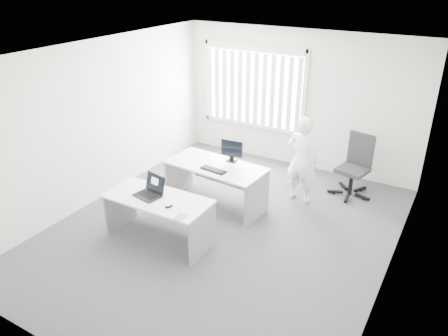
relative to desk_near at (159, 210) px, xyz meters
The scene contains 18 objects.
ground 1.13m from the desk_near, 44.84° to the left, with size 6.00×6.00×0.00m, color #494A50.
wall_back 3.87m from the desk_near, 79.14° to the left, with size 5.00×0.02×2.80m, color silver.
wall_front 2.55m from the desk_near, 72.76° to the right, with size 5.00×0.02×2.80m, color silver.
wall_left 2.11m from the desk_near, 158.42° to the left, with size 0.02×6.00×2.80m, color silver.
wall_right 3.40m from the desk_near, 12.42° to the left, with size 0.02×6.00×2.80m, color silver.
ceiling 2.48m from the desk_near, 44.84° to the left, with size 5.00×6.00×0.02m, color white.
window 3.82m from the desk_near, 94.50° to the left, with size 2.32×0.06×1.76m, color silver.
blinds 3.75m from the desk_near, 94.57° to the left, with size 2.20×0.10×1.50m, color white, non-canonical shape.
desk_near is the anchor object (origin of this frame).
desk_far 1.37m from the desk_near, 82.01° to the left, with size 1.77×0.93×0.78m.
office_chair 3.68m from the desk_near, 54.28° to the left, with size 0.78×0.78×1.15m.
person 2.69m from the desk_near, 58.69° to the left, with size 0.58×0.38×1.58m, color white.
laptop 0.39m from the desk_near, 165.27° to the right, with size 0.39×0.35×0.30m, color black, non-canonical shape.
paper_sheet 0.44m from the desk_near, 15.09° to the right, with size 0.27×0.19×0.00m, color white.
mouse 0.40m from the desk_near, 23.64° to the right, with size 0.06×0.10×0.04m, color silver, non-canonical shape.
booklet 0.71m from the desk_near, 23.95° to the right, with size 0.14×0.19×0.01m, color white.
keyboard 1.20m from the desk_near, 76.68° to the left, with size 0.46×0.15×0.02m, color black.
monitor 1.72m from the desk_near, 77.70° to the left, with size 0.40×0.12×0.40m, color black, non-canonical shape.
Camera 1 is at (3.02, -5.12, 3.90)m, focal length 35.00 mm.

